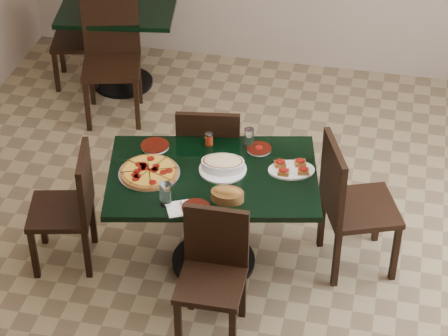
% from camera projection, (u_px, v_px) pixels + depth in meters
% --- Properties ---
extents(floor, '(5.50, 5.50, 0.00)m').
position_uv_depth(floor, '(234.00, 261.00, 5.96)').
color(floor, olive).
rests_on(floor, ground).
extents(room_shell, '(5.50, 5.50, 5.50)m').
position_uv_depth(room_shell, '(419.00, 8.00, 6.44)').
color(room_shell, white).
rests_on(room_shell, floor).
extents(main_table, '(1.47, 1.11, 0.75)m').
position_uv_depth(main_table, '(213.00, 197.00, 5.61)').
color(main_table, black).
rests_on(main_table, floor).
extents(back_table, '(1.07, 0.85, 0.75)m').
position_uv_depth(back_table, '(119.00, 31.00, 7.51)').
color(back_table, black).
rests_on(back_table, floor).
extents(chair_far, '(0.49, 0.49, 0.92)m').
position_uv_depth(chair_far, '(210.00, 154.00, 6.07)').
color(chair_far, black).
rests_on(chair_far, floor).
extents(chair_near, '(0.40, 0.40, 0.84)m').
position_uv_depth(chair_near, '(213.00, 267.00, 5.23)').
color(chair_near, black).
rests_on(chair_near, floor).
extents(chair_right, '(0.59, 0.59, 0.98)m').
position_uv_depth(chair_right, '(348.00, 200.00, 5.61)').
color(chair_right, black).
rests_on(chair_right, floor).
extents(chair_left, '(0.49, 0.49, 0.87)m').
position_uv_depth(chair_left, '(71.00, 203.00, 5.69)').
color(chair_left, black).
rests_on(chair_left, floor).
extents(back_chair_near, '(0.56, 0.56, 0.99)m').
position_uv_depth(back_chair_near, '(111.00, 52.00, 7.14)').
color(back_chair_near, black).
rests_on(back_chair_near, floor).
extents(back_chair_left, '(0.47, 0.47, 0.84)m').
position_uv_depth(back_chair_left, '(84.00, 35.00, 7.58)').
color(back_chair_left, black).
rests_on(back_chair_left, floor).
extents(pepperoni_pizza, '(0.39, 0.39, 0.04)m').
position_uv_depth(pepperoni_pizza, '(149.00, 172.00, 5.49)').
color(pepperoni_pizza, silver).
rests_on(pepperoni_pizza, main_table).
extents(lasagna_casserole, '(0.30, 0.30, 0.09)m').
position_uv_depth(lasagna_casserole, '(223.00, 164.00, 5.51)').
color(lasagna_casserole, white).
rests_on(lasagna_casserole, main_table).
extents(bread_basket, '(0.21, 0.15, 0.09)m').
position_uv_depth(bread_basket, '(227.00, 195.00, 5.27)').
color(bread_basket, brown).
rests_on(bread_basket, main_table).
extents(bruschetta_platter, '(0.34, 0.27, 0.05)m').
position_uv_depth(bruschetta_platter, '(292.00, 168.00, 5.51)').
color(bruschetta_platter, white).
rests_on(bruschetta_platter, main_table).
extents(side_plate_near, '(0.17, 0.17, 0.02)m').
position_uv_depth(side_plate_near, '(196.00, 208.00, 5.22)').
color(side_plate_near, white).
rests_on(side_plate_near, main_table).
extents(side_plate_far_r, '(0.16, 0.16, 0.03)m').
position_uv_depth(side_plate_far_r, '(259.00, 149.00, 5.71)').
color(side_plate_far_r, white).
rests_on(side_plate_far_r, main_table).
extents(side_plate_far_l, '(0.19, 0.19, 0.02)m').
position_uv_depth(side_plate_far_l, '(155.00, 146.00, 5.73)').
color(side_plate_far_l, white).
rests_on(side_plate_far_l, main_table).
extents(napkin_setting, '(0.20, 0.20, 0.01)m').
position_uv_depth(napkin_setting, '(180.00, 209.00, 5.22)').
color(napkin_setting, white).
rests_on(napkin_setting, main_table).
extents(water_glass_a, '(0.06, 0.06, 0.14)m').
position_uv_depth(water_glass_a, '(249.00, 138.00, 5.70)').
color(water_glass_a, white).
rests_on(water_glass_a, main_table).
extents(water_glass_b, '(0.07, 0.07, 0.15)m').
position_uv_depth(water_glass_b, '(165.00, 194.00, 5.21)').
color(water_glass_b, white).
rests_on(water_glass_b, main_table).
extents(pepper_shaker, '(0.05, 0.05, 0.09)m').
position_uv_depth(pepper_shaker, '(209.00, 139.00, 5.73)').
color(pepper_shaker, '#B82C13').
rests_on(pepper_shaker, main_table).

